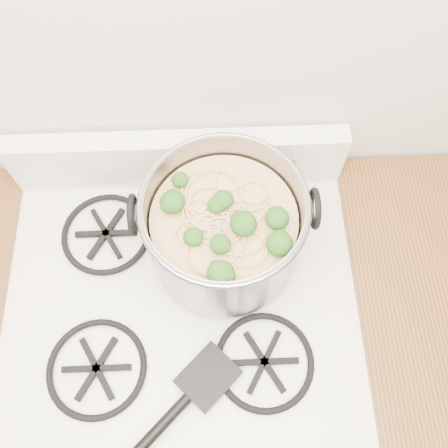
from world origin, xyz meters
TOP-DOWN VIEW (x-y plane):
  - gas_range at (0.00, 1.26)m, footprint 0.76×0.66m
  - counter_left at (-0.51, 1.26)m, footprint 0.25×0.65m
  - stock_pot at (0.10, 1.36)m, footprint 0.36×0.33m
  - spatula at (0.06, 1.09)m, footprint 0.42×0.42m
  - glass_bowl at (0.11, 1.54)m, footprint 0.13×0.13m

SIDE VIEW (x-z plane):
  - gas_range at x=0.00m, z-range -0.03..0.90m
  - counter_left at x=-0.51m, z-range 0.00..0.92m
  - spatula at x=0.06m, z-range 0.92..0.95m
  - glass_bowl at x=0.11m, z-range 0.92..0.95m
  - stock_pot at x=0.10m, z-range 0.91..1.13m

